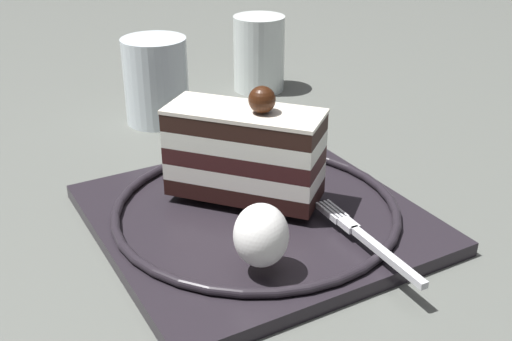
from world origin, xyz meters
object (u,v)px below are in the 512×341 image
Objects in this scene: dessert_plate at (256,215)px; drink_glass_near at (156,86)px; drink_glass_far at (259,58)px; whipped_cream_dollop at (261,235)px; cake_slice at (245,152)px; fork at (365,238)px.

drink_glass_near is (-0.03, -0.25, 0.03)m from dessert_plate.
dessert_plate is 2.72× the size of drink_glass_far.
whipped_cream_dollop is 0.33m from drink_glass_near.
drink_glass_far reaches higher than whipped_cream_dollop.
cake_slice is 0.23m from drink_glass_near.
dessert_plate is 2.07× the size of fork.
drink_glass_far is at bearing -122.91° from dessert_plate.
cake_slice is at bearing -115.31° from whipped_cream_dollop.
drink_glass_far is (-0.15, -0.37, 0.02)m from fork.
drink_glass_far is (-0.22, -0.35, -0.00)m from whipped_cream_dollop.
drink_glass_near is (0.01, -0.34, 0.02)m from fork.
fork is 0.34m from drink_glass_near.
whipped_cream_dollop is 0.48× the size of drink_glass_far.
fork is at bearing 168.54° from whipped_cream_dollop.
dessert_plate is 0.09m from whipped_cream_dollop.
dessert_plate is 2.69× the size of drink_glass_near.
fork is (-0.04, 0.09, 0.01)m from dessert_plate.
cake_slice reaches higher than whipped_cream_dollop.
drink_glass_near reaches higher than fork.
drink_glass_far is at bearing -124.56° from cake_slice.
drink_glass_far reaches higher than fork.
cake_slice is at bearing -96.59° from dessert_plate.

